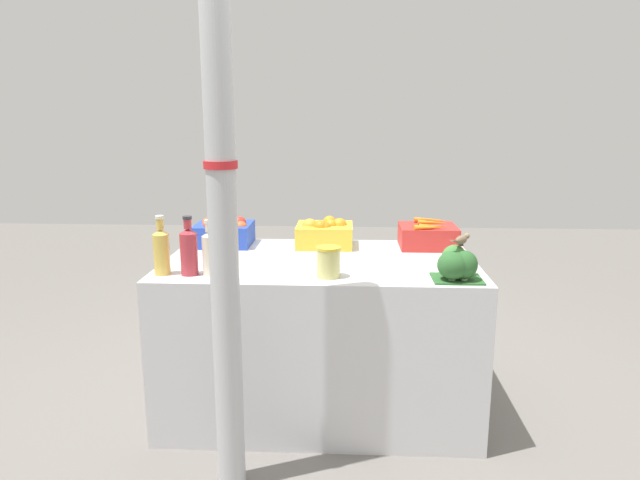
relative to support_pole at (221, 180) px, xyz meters
The scene contains 12 objects.
ground_plane 1.50m from the support_pole, 63.79° to the left, with size 10.00×10.00×0.00m, color slate.
market_table 1.17m from the support_pole, 63.79° to the left, with size 1.57×0.93×0.81m, color silver.
support_pole is the anchor object (origin of this frame).
apple_crate 1.09m from the support_pole, 102.45° to the left, with size 0.31×0.28×0.16m.
orange_crate 1.12m from the support_pole, 70.44° to the left, with size 0.31×0.28×0.16m.
carrot_crate 1.42m from the support_pole, 46.93° to the left, with size 0.31×0.28×0.16m.
broccoli_pile 1.10m from the support_pole, 19.30° to the left, with size 0.22×0.19×0.16m.
juice_bottle_golden 0.64m from the support_pole, 135.14° to the left, with size 0.07×0.07×0.28m.
juice_bottle_ruby 0.58m from the support_pole, 123.49° to the left, with size 0.08×0.08×0.27m.
juice_bottle_cloudy 0.55m from the support_pole, 112.16° to the left, with size 0.07×0.07×0.26m.
pickle_jar 0.68m from the support_pole, 42.83° to the left, with size 0.11×0.11×0.14m.
sparrow_bird 1.09m from the support_pole, 20.00° to the left, with size 0.10×0.10×0.05m.
Camera 1 is at (0.14, -2.82, 1.53)m, focal length 32.00 mm.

